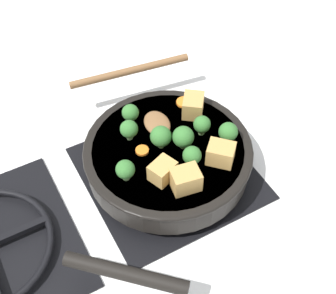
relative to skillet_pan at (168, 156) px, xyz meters
name	(u,v)px	position (x,y,z in m)	size (l,w,h in m)	color
ground_plane	(168,173)	(0.00, 0.00, -0.06)	(2.40, 2.40, 0.00)	white
front_burner_grate	(168,170)	(0.00, 0.00, -0.04)	(0.31, 0.31, 0.03)	black
skillet_pan	(168,156)	(0.00, 0.00, 0.00)	(0.42, 0.41, 0.05)	black
wooden_spoon	(140,91)	(0.16, -0.02, 0.03)	(0.23, 0.26, 0.02)	brown
tofu_cube_center_large	(163,171)	(-0.05, 0.04, 0.04)	(0.04, 0.03, 0.03)	tan
tofu_cube_near_handle	(186,179)	(-0.09, 0.02, 0.04)	(0.05, 0.04, 0.04)	tan
tofu_cube_east_chunk	(221,154)	(-0.07, -0.07, 0.04)	(0.05, 0.04, 0.04)	tan
tofu_cube_west_chunk	(193,106)	(0.06, -0.09, 0.04)	(0.05, 0.04, 0.04)	tan
broccoli_floret_near_spoon	(161,137)	(0.01, 0.01, 0.05)	(0.04, 0.04, 0.05)	#709956
broccoli_floret_center_top	(129,129)	(0.06, 0.05, 0.05)	(0.03, 0.03, 0.04)	#709956
broccoli_floret_east_rim	(228,132)	(-0.04, -0.11, 0.05)	(0.04, 0.04, 0.04)	#709956
broccoli_floret_west_rim	(203,126)	(0.00, -0.07, 0.05)	(0.03, 0.03, 0.04)	#709956
broccoli_floret_north_edge	(130,113)	(0.09, 0.03, 0.05)	(0.03, 0.03, 0.04)	#709956
broccoli_floret_south_cluster	(125,170)	(-0.03, 0.10, 0.05)	(0.03, 0.03, 0.04)	#709956
broccoli_floret_mid_floret	(192,156)	(-0.05, -0.02, 0.05)	(0.03, 0.03, 0.04)	#709956
broccoli_floret_small_inner	(183,137)	(-0.01, -0.03, 0.05)	(0.04, 0.04, 0.05)	#709956
carrot_slice_orange_thin	(184,102)	(0.09, -0.09, 0.03)	(0.03, 0.03, 0.01)	orange
carrot_slice_near_center	(142,150)	(0.02, 0.04, 0.03)	(0.02, 0.02, 0.01)	orange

